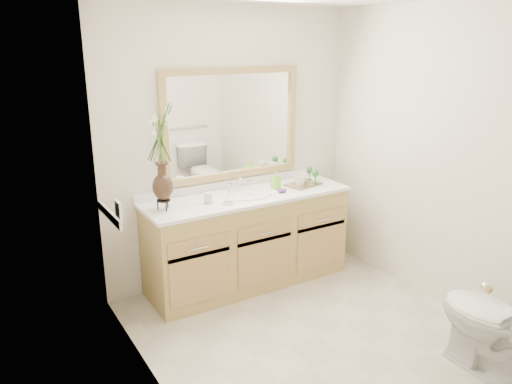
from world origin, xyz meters
TOP-DOWN VIEW (x-y plane):
  - floor at (0.00, 0.00)m, footprint 2.60×2.60m
  - wall_back at (0.00, 1.30)m, footprint 2.40×0.02m
  - wall_front at (0.00, -1.30)m, footprint 2.40×0.02m
  - wall_left at (-1.20, 0.00)m, footprint 0.02×2.60m
  - wall_right at (1.20, 0.00)m, footprint 0.02×2.60m
  - vanity at (0.00, 1.01)m, footprint 1.80×0.55m
  - counter at (0.00, 1.01)m, footprint 1.84×0.57m
  - sink at (0.00, 1.00)m, footprint 0.38×0.34m
  - mirror at (0.00, 1.28)m, footprint 1.32×0.04m
  - switch_plate at (-1.19, 0.76)m, footprint 0.02×0.12m
  - door at (-0.30, -1.29)m, footprint 0.80×0.03m
  - toilet at (0.70, -0.92)m, footprint 0.42×0.75m
  - flower_vase at (-0.76, 1.02)m, footprint 0.19×0.19m
  - tumbler at (-0.39, 0.99)m, footprint 0.07×0.07m
  - soap_dish at (-0.26, 0.88)m, footprint 0.10×0.10m
  - soap_bottle at (0.31, 1.05)m, footprint 0.07×0.07m
  - purple_dish at (0.29, 0.92)m, footprint 0.11×0.10m
  - tray at (0.58, 1.01)m, footprint 0.35×0.27m
  - mug_left at (0.51, 0.96)m, footprint 0.14×0.13m
  - mug_right at (0.58, 1.03)m, footprint 0.13×0.13m
  - goblet_front at (0.67, 0.94)m, footprint 0.06×0.06m
  - goblet_back at (0.71, 1.08)m, footprint 0.06×0.06m

SIDE VIEW (x-z plane):
  - floor at x=0.00m, z-range 0.00..0.00m
  - toilet at x=0.70m, z-range 0.00..0.74m
  - vanity at x=0.00m, z-range 0.00..0.80m
  - sink at x=0.00m, z-range 0.66..0.89m
  - counter at x=0.00m, z-range 0.80..0.83m
  - tray at x=0.58m, z-range 0.83..0.85m
  - soap_dish at x=-0.26m, z-range 0.82..0.86m
  - purple_dish at x=0.29m, z-range 0.83..0.86m
  - tumbler at x=-0.39m, z-range 0.83..0.92m
  - mug_right at x=0.58m, z-range 0.85..0.94m
  - mug_left at x=0.51m, z-range 0.85..0.95m
  - soap_bottle at x=0.31m, z-range 0.83..0.97m
  - goblet_back at x=0.71m, z-range 0.87..1.00m
  - goblet_front at x=0.67m, z-range 0.87..1.00m
  - switch_plate at x=-1.19m, z-range 0.92..1.04m
  - door at x=-0.30m, z-range 0.00..2.00m
  - wall_back at x=0.00m, z-range 0.00..2.40m
  - wall_front at x=0.00m, z-range 0.00..2.40m
  - wall_left at x=-1.20m, z-range 0.00..2.40m
  - wall_right at x=1.20m, z-range 0.00..2.40m
  - flower_vase at x=-0.76m, z-range 0.97..1.75m
  - mirror at x=0.00m, z-range 0.92..1.89m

